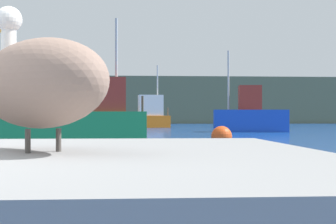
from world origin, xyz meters
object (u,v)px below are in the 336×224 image
mooring_buoy (222,136)px  fishing_boat_blue (250,116)px  pelican (38,82)px  fishing_boat_green (79,117)px  fishing_boat_orange (144,115)px

mooring_buoy → fishing_boat_blue: bearing=73.0°
pelican → fishing_boat_green: (-1.84, 18.79, -0.24)m
fishing_boat_blue → mooring_buoy: size_ratio=7.56×
fishing_boat_orange → mooring_buoy: 26.43m
fishing_boat_orange → pelican: bearing=-98.6°
pelican → fishing_boat_blue: fishing_boat_blue is taller
fishing_boat_green → fishing_boat_blue: (9.71, 8.83, 0.06)m
fishing_boat_green → mooring_buoy: (5.22, -5.85, -0.62)m
fishing_boat_orange → fishing_boat_blue: fishing_boat_orange is taller
pelican → fishing_boat_green: size_ratio=0.20×
fishing_boat_blue → pelican: bearing=81.0°
fishing_boat_orange → mooring_buoy: bearing=-92.3°
fishing_boat_green → fishing_boat_blue: 13.13m
fishing_boat_green → fishing_boat_orange: fishing_boat_orange is taller
fishing_boat_green → mooring_buoy: 7.86m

